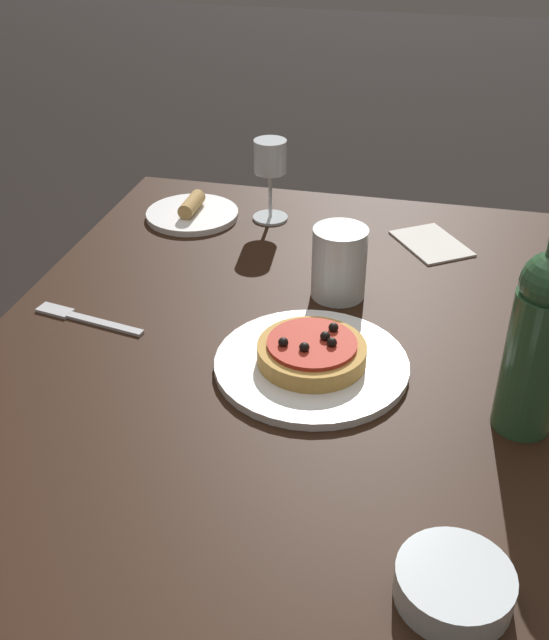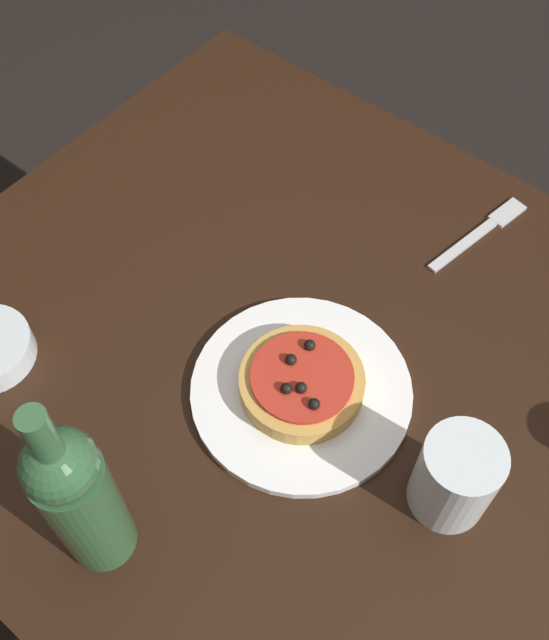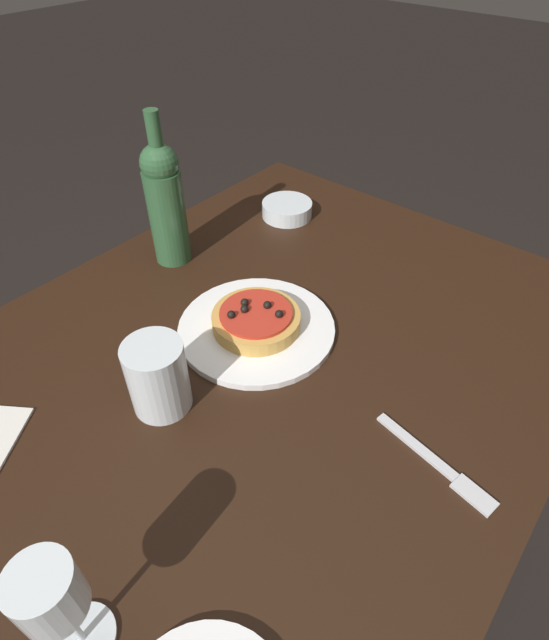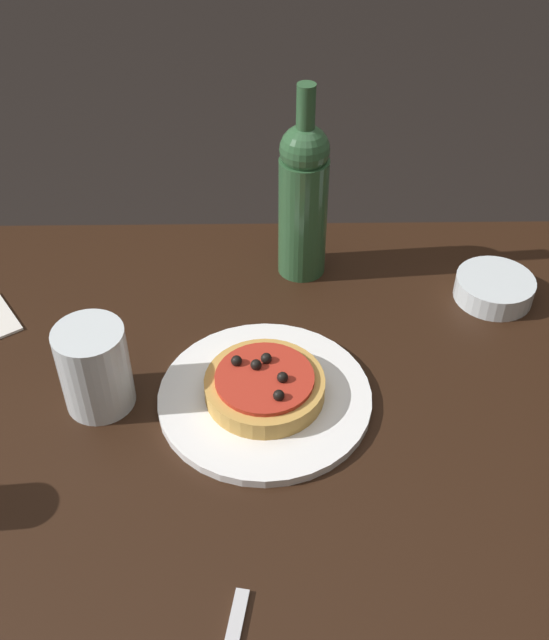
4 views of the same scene
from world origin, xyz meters
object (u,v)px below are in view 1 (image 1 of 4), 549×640
at_px(wine_glass, 270,163).
at_px(wine_bottle, 539,339).
at_px(dining_table, 286,406).
at_px(side_bowl, 454,585).
at_px(pizza, 312,351).
at_px(side_plate, 192,213).
at_px(dinner_plate, 311,364).
at_px(water_cup, 339,263).
at_px(fork, 83,318).

distance_m(wine_glass, wine_bottle, 0.69).
height_order(dining_table, side_bowl, side_bowl).
height_order(pizza, side_plate, pizza).
xyz_separation_m(dinner_plate, water_cup, (-0.21, 0.00, 0.05)).
distance_m(wine_bottle, fork, 0.66).
relative_size(pizza, wine_bottle, 0.51).
height_order(dining_table, side_plate, side_plate).
distance_m(wine_bottle, side_plate, 0.79).
distance_m(dinner_plate, pizza, 0.02).
bearing_deg(dinner_plate, wine_glass, -159.85).
bearing_deg(fork, wine_bottle, -178.66).
distance_m(wine_glass, side_bowl, 0.89).
relative_size(dinner_plate, water_cup, 2.32).
bearing_deg(side_plate, wine_bottle, 50.34).
xyz_separation_m(dining_table, side_plate, (-0.40, -0.28, 0.11)).
bearing_deg(side_bowl, water_cup, -159.83).
xyz_separation_m(dining_table, fork, (-0.01, -0.32, 0.11)).
xyz_separation_m(dining_table, dinner_plate, (0.03, 0.04, 0.11)).
relative_size(water_cup, side_bowl, 1.02).
xyz_separation_m(dining_table, pizza, (0.03, 0.04, 0.13)).
bearing_deg(side_bowl, side_plate, -145.93).
bearing_deg(pizza, water_cup, 179.12).
height_order(side_bowl, fork, side_bowl).
relative_size(dining_table, side_plate, 6.49).
bearing_deg(wine_bottle, fork, -99.02).
height_order(pizza, wine_glass, wine_glass).
xyz_separation_m(pizza, side_plate, (-0.44, -0.32, -0.02)).
bearing_deg(side_plate, dinner_plate, 36.23).
bearing_deg(side_bowl, pizza, -148.94).
bearing_deg(pizza, wine_glass, -159.84).
bearing_deg(wine_glass, fork, -24.76).
bearing_deg(wine_glass, water_cup, 33.98).
distance_m(pizza, side_bowl, 0.39).
distance_m(dinner_plate, side_bowl, 0.39).
relative_size(dining_table, side_bowl, 10.18).
xyz_separation_m(wine_glass, wine_bottle, (0.52, 0.45, 0.01)).
bearing_deg(wine_bottle, pizza, -101.78).
bearing_deg(pizza, dinner_plate, -74.89).
distance_m(pizza, fork, 0.37).
bearing_deg(wine_glass, side_bowl, 24.99).
bearing_deg(fork, dinner_plate, -176.54).
xyz_separation_m(fork, side_plate, (-0.39, 0.04, 0.01)).
bearing_deg(dinner_plate, pizza, 105.11).
xyz_separation_m(dining_table, water_cup, (-0.17, 0.05, 0.16)).
relative_size(wine_bottle, side_bowl, 2.60).
bearing_deg(dining_table, fork, -91.64).
distance_m(wine_bottle, water_cup, 0.39).
xyz_separation_m(water_cup, fork, (0.16, -0.37, -0.06)).
distance_m(dining_table, water_cup, 0.24).
relative_size(dinner_plate, wine_bottle, 0.91).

